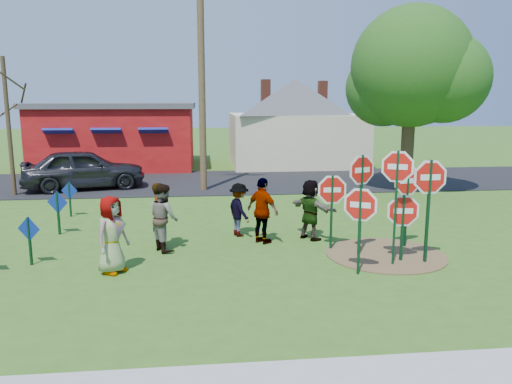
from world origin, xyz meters
TOP-DOWN VIEW (x-y plane):
  - ground at (0.00, 0.00)m, footprint 120.00×120.00m
  - road at (0.00, 11.50)m, footprint 120.00×7.50m
  - dirt_patch at (4.50, -1.00)m, footprint 3.20×3.20m
  - red_building at (-5.50, 17.99)m, footprint 9.40×7.69m
  - cream_house at (5.50, 18.00)m, footprint 9.40×9.40m
  - stop_sign_a at (3.31, -2.36)m, footprint 0.97×0.52m
  - stop_sign_b at (3.78, -0.91)m, footprint 1.02×0.39m
  - stop_sign_c at (4.39, -1.81)m, footprint 0.98×0.47m
  - stop_sign_d at (5.29, -0.35)m, footprint 1.11×0.21m
  - stop_sign_e at (4.70, -1.54)m, footprint 1.12×0.15m
  - stop_sign_f at (5.27, -1.73)m, footprint 1.18×0.08m
  - stop_sign_g at (3.16, -0.32)m, footprint 1.09×0.08m
  - blue_diamond_b at (-4.73, -0.83)m, footprint 0.60×0.22m
  - blue_diamond_c at (-4.82, 2.09)m, footprint 0.67×0.25m
  - blue_diamond_d at (-5.08, 4.50)m, footprint 0.61×0.20m
  - person_a at (-2.56, -1.62)m, footprint 1.01×1.10m
  - person_b at (-1.56, 0.37)m, footprint 0.54×0.73m
  - person_c at (-1.45, 0.09)m, footprint 1.05×1.13m
  - person_d at (0.72, 1.35)m, footprint 0.96×1.21m
  - person_e at (1.34, 0.48)m, footprint 1.10×1.16m
  - person_f at (2.80, 0.75)m, footprint 1.41×1.68m
  - suv at (-5.82, 10.07)m, footprint 5.78×3.40m
  - utility_pole at (-0.33, 9.18)m, footprint 2.35×0.65m
  - leafy_tree at (8.84, 7.83)m, footprint 5.71×5.21m
  - bare_tree_west at (-8.52, 8.82)m, footprint 1.80×1.80m

SIDE VIEW (x-z plane):
  - ground at x=0.00m, z-range 0.00..0.00m
  - dirt_patch at x=4.50m, z-range 0.00..0.03m
  - road at x=0.00m, z-range 0.00..0.04m
  - blue_diamond_b at x=-4.73m, z-range 0.15..1.41m
  - blue_diamond_d at x=-5.08m, z-range 0.15..1.41m
  - person_d at x=0.72m, z-range 0.00..1.63m
  - blue_diamond_c at x=-4.82m, z-range 0.16..1.54m
  - person_f at x=2.80m, z-range 0.00..1.81m
  - person_b at x=-1.56m, z-range 0.00..1.85m
  - person_c at x=-1.45m, z-range 0.00..1.87m
  - person_a at x=-2.56m, z-range 0.00..1.89m
  - suv at x=-5.82m, z-range 0.04..1.89m
  - person_e at x=1.34m, z-range 0.00..1.93m
  - stop_sign_e at x=4.70m, z-range 0.28..2.19m
  - stop_sign_g at x=3.16m, z-range 0.40..2.64m
  - stop_sign_a at x=3.31m, z-range 0.41..2.65m
  - stop_sign_d at x=5.29m, z-range 0.51..2.98m
  - red_building at x=-5.50m, z-range 0.02..3.92m
  - stop_sign_f at x=5.27m, z-range 0.60..3.42m
  - stop_sign_b at x=3.78m, z-range 0.64..3.50m
  - stop_sign_c at x=4.39m, z-range 0.63..3.68m
  - cream_house at x=5.50m, z-range -0.33..6.17m
  - bare_tree_west at x=-8.52m, z-range 0.87..6.76m
  - utility_pole at x=-0.33m, z-range 0.26..9.99m
  - leafy_tree at x=8.84m, z-range 1.17..9.29m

